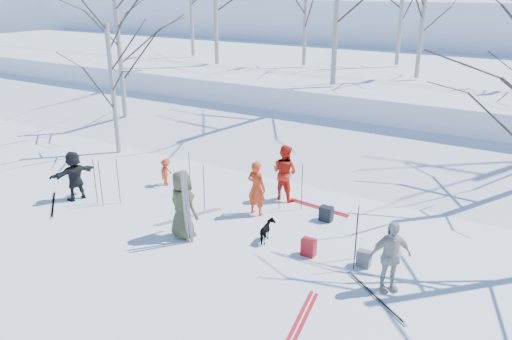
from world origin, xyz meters
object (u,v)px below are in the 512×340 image
Objects in this scene: dog at (267,232)px; backpack_dark at (326,214)px; backpack_grey at (364,259)px; skier_redor_behind at (285,172)px; skier_grey_west at (74,175)px; skier_olive_center at (183,205)px; skier_red_seated at (166,172)px; skier_cream_east at (390,256)px; backpack_red at (309,247)px; skier_red_north at (256,188)px.

backpack_dark is at bearing -128.14° from dog.
skier_redor_behind is at bearing 143.95° from backpack_grey.
backpack_dark is at bearing 124.41° from skier_grey_west.
skier_red_seated is (-2.65, 2.40, -0.44)m from skier_olive_center.
skier_cream_east is (4.04, -3.03, -0.05)m from skier_redor_behind.
skier_cream_east reaches higher than skier_grey_west.
skier_grey_west is at bearing 39.20° from skier_redor_behind.
backpack_red is 1.11× the size of backpack_grey.
dog is at bearing 117.00° from skier_redor_behind.
skier_redor_behind reaches higher than skier_cream_east.
skier_olive_center reaches higher than skier_grey_west.
skier_red_seated is (-3.51, 0.35, -0.33)m from skier_red_north.
skier_cream_east is 3.85× the size of backpack_dark.
skier_olive_center reaches higher than dog.
backpack_dark is at bearing 93.30° from skier_cream_east.
backpack_dark is at bearing -99.63° from skier_red_seated.
backpack_grey is (1.26, 0.21, -0.02)m from backpack_red.
skier_olive_center is at bearing -165.93° from backpack_red.
skier_red_seated reaches higher than dog.
skier_red_seated is (-3.65, -0.98, -0.39)m from skier_redor_behind.
backpack_grey is at bearing 9.42° from backpack_red.
skier_redor_behind is 1.07× the size of skier_cream_east.
skier_cream_east reaches higher than skier_red_seated.
skier_redor_behind is at bearing 128.07° from backpack_red.
skier_red_north is at bearing -108.12° from skier_red_seated.
skier_olive_center reaches higher than skier_red_north.
skier_redor_behind is 3.80m from skier_red_seated.
skier_red_seated is 2.70m from skier_grey_west.
skier_olive_center is at bearing 141.46° from skier_cream_east.
skier_olive_center is 3.83m from backpack_dark.
dog is (1.90, 0.85, -0.60)m from skier_olive_center.
skier_red_seated is 2.27× the size of backpack_grey.
skier_cream_east is at bearing 155.64° from dog.
backpack_red is at bearing -170.58° from backpack_grey.
backpack_dark is at bearing 134.41° from backpack_grey.
skier_olive_center is 4.48m from backpack_grey.
skier_grey_west reaches higher than backpack_dark.
skier_red_seated is 2.05× the size of backpack_red.
skier_olive_center is 2.23m from skier_red_north.
skier_red_seated is at bearing 164.02° from backpack_red.
backpack_grey is at bearing 167.58° from dog.
backpack_red is at bearing 135.66° from skier_redor_behind.
skier_cream_east reaches higher than backpack_dark.
skier_red_seated is at bearing -31.28° from skier_olive_center.
skier_red_seated is at bearing 22.65° from skier_redor_behind.
dog is at bearing 134.06° from skier_red_north.
backpack_grey is (6.96, -1.43, -0.24)m from skier_red_seated.
backpack_grey is at bearing -114.06° from skier_red_seated.
skier_olive_center is 3.53m from skier_redor_behind.
backpack_red is 1.94m from backpack_dark.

